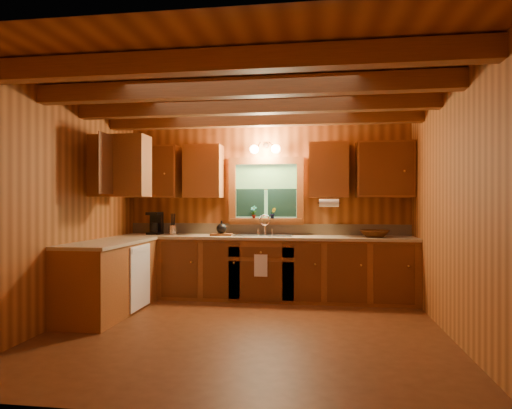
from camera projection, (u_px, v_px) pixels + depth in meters
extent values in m
plane|color=#582E15|center=(246.00, 331.00, 4.64)|extent=(4.20, 4.20, 0.00)
plane|color=brown|center=(246.00, 88.00, 4.63)|extent=(4.20, 4.20, 0.00)
plane|color=brown|center=(266.00, 208.00, 6.52)|extent=(4.20, 0.00, 4.20)
plane|color=brown|center=(197.00, 213.00, 2.75)|extent=(4.20, 0.00, 4.20)
plane|color=brown|center=(63.00, 209.00, 4.93)|extent=(0.00, 3.80, 3.80)
plane|color=brown|center=(453.00, 210.00, 4.34)|extent=(0.00, 3.80, 3.80)
cube|color=brown|center=(221.00, 62.00, 3.45)|extent=(4.20, 0.14, 0.18)
cube|color=brown|center=(239.00, 88.00, 4.24)|extent=(4.20, 0.14, 0.18)
cube|color=brown|center=(251.00, 106.00, 5.03)|extent=(4.20, 0.14, 0.18)
cube|color=brown|center=(260.00, 120.00, 5.82)|extent=(4.20, 0.14, 0.18)
cube|color=brown|center=(264.00, 269.00, 6.21)|extent=(4.20, 0.62, 0.86)
cube|color=brown|center=(109.00, 279.00, 5.36)|extent=(0.62, 1.60, 0.86)
cube|color=tan|center=(264.00, 237.00, 6.21)|extent=(4.20, 0.66, 0.04)
cube|color=tan|center=(110.00, 243.00, 5.36)|extent=(0.64, 1.60, 0.04)
cube|color=tan|center=(266.00, 229.00, 6.50)|extent=(4.20, 0.02, 0.16)
cube|color=white|center=(140.00, 277.00, 5.52)|extent=(0.02, 0.60, 0.80)
cube|color=brown|center=(154.00, 172.00, 6.59)|extent=(0.78, 0.34, 0.78)
cube|color=brown|center=(204.00, 172.00, 6.48)|extent=(0.55, 0.34, 0.78)
cube|color=brown|center=(329.00, 170.00, 6.22)|extent=(0.55, 0.34, 0.78)
cube|color=brown|center=(385.00, 170.00, 6.11)|extent=(0.78, 0.34, 0.78)
cube|color=brown|center=(106.00, 166.00, 5.58)|extent=(0.34, 1.10, 0.78)
cube|color=brown|center=(266.00, 161.00, 6.48)|extent=(1.12, 0.08, 0.10)
cube|color=brown|center=(266.00, 221.00, 6.48)|extent=(1.12, 0.08, 0.10)
cube|color=brown|center=(232.00, 191.00, 6.55)|extent=(0.10, 0.08, 0.80)
cube|color=brown|center=(300.00, 191.00, 6.41)|extent=(0.10, 0.08, 0.80)
cube|color=#427B34|center=(266.00, 191.00, 6.51)|extent=(0.92, 0.01, 0.80)
cube|color=#0F2B27|center=(250.00, 203.00, 6.52)|extent=(0.42, 0.02, 0.42)
cube|color=#0F2B27|center=(282.00, 203.00, 6.45)|extent=(0.42, 0.02, 0.42)
cylinder|color=black|center=(266.00, 190.00, 6.49)|extent=(0.92, 0.01, 0.01)
cube|color=brown|center=(266.00, 220.00, 6.44)|extent=(1.06, 0.14, 0.04)
cylinder|color=black|center=(266.00, 145.00, 6.48)|extent=(0.08, 0.03, 0.08)
cylinder|color=black|center=(259.00, 145.00, 6.43)|extent=(0.09, 0.17, 0.08)
cylinder|color=black|center=(272.00, 145.00, 6.40)|extent=(0.09, 0.17, 0.08)
sphere|color=#FFE0A5|center=(254.00, 149.00, 6.38)|extent=(0.13, 0.13, 0.13)
sphere|color=#FFE0A5|center=(276.00, 149.00, 6.34)|extent=(0.13, 0.13, 0.13)
cylinder|color=white|center=(329.00, 203.00, 6.02)|extent=(0.27, 0.11, 0.11)
cube|color=white|center=(261.00, 266.00, 5.89)|extent=(0.18, 0.01, 0.30)
cube|color=silver|center=(264.00, 235.00, 6.22)|extent=(0.82, 0.48, 0.02)
cube|color=#262628|center=(251.00, 240.00, 6.25)|extent=(0.34, 0.40, 0.14)
cube|color=#262628|center=(277.00, 240.00, 6.19)|extent=(0.34, 0.40, 0.14)
cylinder|color=silver|center=(265.00, 227.00, 6.40)|extent=(0.04, 0.04, 0.22)
torus|color=silver|center=(265.00, 220.00, 6.34)|extent=(0.16, 0.02, 0.16)
cube|color=black|center=(155.00, 233.00, 6.51)|extent=(0.19, 0.23, 0.03)
cube|color=black|center=(157.00, 222.00, 6.58)|extent=(0.19, 0.08, 0.31)
cube|color=black|center=(154.00, 213.00, 6.49)|extent=(0.19, 0.21, 0.04)
cylinder|color=black|center=(154.00, 227.00, 6.48)|extent=(0.11, 0.11, 0.14)
cylinder|color=silver|center=(173.00, 230.00, 6.45)|extent=(0.11, 0.11, 0.14)
cylinder|color=black|center=(171.00, 220.00, 6.44)|extent=(0.03, 0.04, 0.20)
cylinder|color=black|center=(173.00, 220.00, 6.45)|extent=(0.01, 0.01, 0.20)
cylinder|color=black|center=(174.00, 220.00, 6.45)|extent=(0.03, 0.04, 0.20)
cylinder|color=black|center=(175.00, 220.00, 6.46)|extent=(0.04, 0.05, 0.20)
cube|color=#5D2F14|center=(221.00, 235.00, 6.26)|extent=(0.32, 0.24, 0.03)
sphere|color=black|center=(221.00, 229.00, 6.26)|extent=(0.15, 0.15, 0.15)
cylinder|color=black|center=(221.00, 222.00, 6.26)|extent=(0.02, 0.02, 0.04)
imported|color=#48230C|center=(375.00, 234.00, 5.96)|extent=(0.47, 0.47, 0.10)
imported|color=#5D2F14|center=(254.00, 212.00, 6.46)|extent=(0.12, 0.09, 0.19)
imported|color=#5D2F14|center=(273.00, 213.00, 6.40)|extent=(0.11, 0.09, 0.16)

